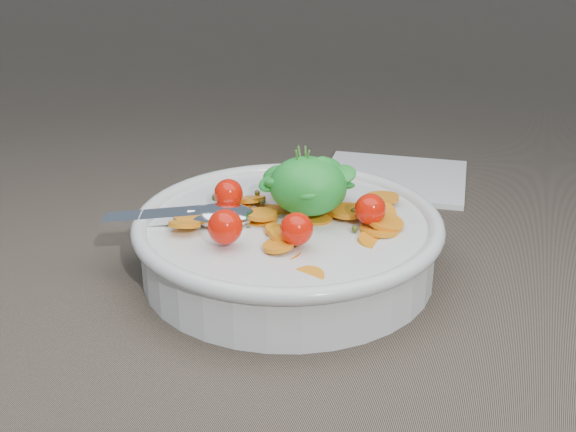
% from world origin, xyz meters
% --- Properties ---
extents(ground, '(6.00, 6.00, 0.00)m').
position_xyz_m(ground, '(0.00, 0.00, 0.00)').
color(ground, brown).
rests_on(ground, ground).
extents(bowl, '(0.28, 0.26, 0.11)m').
position_xyz_m(bowl, '(0.00, -0.02, 0.03)').
color(bowl, silver).
rests_on(bowl, ground).
extents(napkin, '(0.17, 0.15, 0.01)m').
position_xyz_m(napkin, '(0.05, 0.23, 0.00)').
color(napkin, white).
rests_on(napkin, ground).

